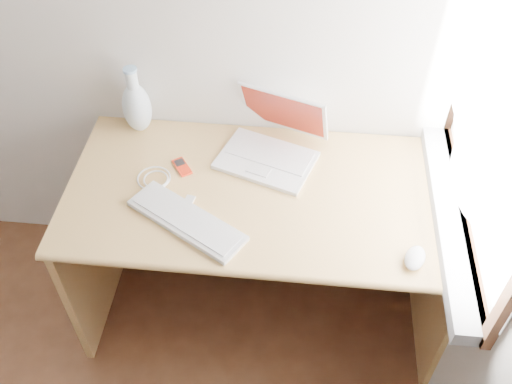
# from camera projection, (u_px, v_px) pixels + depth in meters

# --- Properties ---
(window) EXTENTS (0.11, 0.99, 1.10)m
(window) POSITION_uv_depth(u_px,v_px,m) (499.00, 107.00, 1.63)
(window) COLOR white
(window) RESTS_ON right_wall
(desk) EXTENTS (1.46, 0.73, 0.77)m
(desk) POSITION_uv_depth(u_px,v_px,m) (264.00, 213.00, 2.32)
(desk) COLOR tan
(desk) RESTS_ON floor
(laptop) EXTENTS (0.42, 0.40, 0.24)m
(laptop) POSITION_uv_depth(u_px,v_px,m) (267.00, 143.00, 2.20)
(laptop) COLOR white
(laptop) RESTS_ON desk
(external_keyboard) EXTENTS (0.46, 0.35, 0.02)m
(external_keyboard) POSITION_uv_depth(u_px,v_px,m) (187.00, 220.00, 1.99)
(external_keyboard) COLOR white
(external_keyboard) RESTS_ON desk
(mouse) EXTENTS (0.10, 0.12, 0.04)m
(mouse) POSITION_uv_depth(u_px,v_px,m) (415.00, 258.00, 1.87)
(mouse) COLOR white
(mouse) RESTS_ON desk
(ipod) EXTENTS (0.09, 0.11, 0.01)m
(ipod) POSITION_uv_depth(u_px,v_px,m) (182.00, 167.00, 2.19)
(ipod) COLOR red
(ipod) RESTS_ON desk
(cable_coil) EXTENTS (0.16, 0.16, 0.01)m
(cable_coil) POSITION_uv_depth(u_px,v_px,m) (154.00, 178.00, 2.14)
(cable_coil) COLOR white
(cable_coil) RESTS_ON desk
(remote) EXTENTS (0.05, 0.09, 0.01)m
(remote) POSITION_uv_depth(u_px,v_px,m) (187.00, 204.00, 2.05)
(remote) COLOR white
(remote) RESTS_ON desk
(vase) EXTENTS (0.12, 0.12, 0.29)m
(vase) POSITION_uv_depth(u_px,v_px,m) (137.00, 106.00, 2.26)
(vase) COLOR white
(vase) RESTS_ON desk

